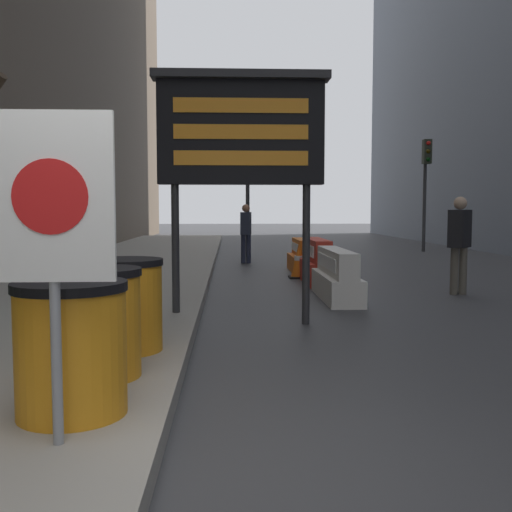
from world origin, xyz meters
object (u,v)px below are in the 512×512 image
at_px(barrel_drum_foreground, 71,348).
at_px(pedestrian_worker, 459,237).
at_px(message_board, 241,133).
at_px(jersey_barrier_orange_near, 303,257).
at_px(barrel_drum_back, 125,305).
at_px(traffic_light_near_curb, 248,155).
at_px(jersey_barrier_white, 337,277).
at_px(pedestrian_passerby, 246,229).
at_px(traffic_cone_near, 299,261).
at_px(jersey_barrier_red_striped, 317,263).
at_px(warning_sign, 52,217).
at_px(traffic_light_far_side, 426,171).
at_px(barrel_drum_middle, 96,322).

distance_m(barrel_drum_foreground, pedestrian_worker, 8.22).
height_order(message_board, jersey_barrier_orange_near, message_board).
distance_m(barrel_drum_back, traffic_light_near_curb, 13.57).
distance_m(jersey_barrier_white, pedestrian_passerby, 6.94).
height_order(barrel_drum_foreground, traffic_cone_near, barrel_drum_foreground).
bearing_deg(message_board, jersey_barrier_white, 52.97).
xyz_separation_m(barrel_drum_foreground, traffic_light_near_curb, (1.59, 15.01, 2.58)).
height_order(jersey_barrier_red_striped, pedestrian_passerby, pedestrian_passerby).
relative_size(message_board, traffic_cone_near, 4.20).
xyz_separation_m(jersey_barrier_orange_near, pedestrian_worker, (2.25, -4.11, 0.67)).
bearing_deg(barrel_drum_foreground, jersey_barrier_orange_near, 75.14).
bearing_deg(warning_sign, jersey_barrier_white, 67.10).
distance_m(warning_sign, jersey_barrier_white, 7.17).
bearing_deg(barrel_drum_foreground, pedestrian_worker, 51.98).
bearing_deg(message_board, jersey_barrier_red_striped, 69.89).
relative_size(jersey_barrier_white, pedestrian_worker, 1.27).
relative_size(message_board, jersey_barrier_red_striped, 1.66).
distance_m(jersey_barrier_red_striped, jersey_barrier_orange_near, 2.27).
height_order(traffic_light_far_side, pedestrian_passerby, traffic_light_far_side).
bearing_deg(pedestrian_worker, message_board, -14.67).
xyz_separation_m(jersey_barrier_orange_near, pedestrian_passerby, (-1.33, 2.22, 0.62)).
bearing_deg(pedestrian_worker, warning_sign, 5.69).
relative_size(jersey_barrier_red_striped, traffic_cone_near, 2.52).
relative_size(traffic_light_far_side, pedestrian_worker, 2.29).
bearing_deg(barrel_drum_foreground, barrel_drum_back, 88.90).
bearing_deg(barrel_drum_middle, traffic_light_far_side, 63.77).
relative_size(jersey_barrier_orange_near, pedestrian_worker, 0.99).
bearing_deg(traffic_light_far_side, message_board, -117.10).
relative_size(warning_sign, traffic_cone_near, 2.43).
bearing_deg(barrel_drum_foreground, jersey_barrier_white, 64.99).
xyz_separation_m(message_board, traffic_light_near_curb, (0.42, 11.16, 0.72)).
bearing_deg(traffic_light_far_side, traffic_light_near_curb, -162.10).
bearing_deg(barrel_drum_middle, pedestrian_worker, 47.61).
bearing_deg(jersey_barrier_red_striped, barrel_drum_back, -112.97).
xyz_separation_m(barrel_drum_foreground, traffic_cone_near, (2.53, 9.10, -0.23)).
bearing_deg(pedestrian_passerby, message_board, -172.91).
relative_size(message_board, jersey_barrier_orange_near, 1.89).
xyz_separation_m(barrel_drum_foreground, barrel_drum_middle, (-0.04, 0.89, 0.00)).
height_order(barrel_drum_back, pedestrian_worker, pedestrian_worker).
relative_size(message_board, pedestrian_worker, 1.87).
height_order(barrel_drum_middle, traffic_light_near_curb, traffic_light_near_curb).
distance_m(barrel_drum_foreground, message_board, 4.43).
xyz_separation_m(jersey_barrier_white, jersey_barrier_red_striped, (-0.00, 2.30, 0.03)).
relative_size(barrel_drum_back, jersey_barrier_orange_near, 0.51).
xyz_separation_m(jersey_barrier_white, pedestrian_passerby, (-1.33, 6.78, 0.60)).
height_order(message_board, traffic_cone_near, message_board).
height_order(warning_sign, traffic_cone_near, warning_sign).
relative_size(barrel_drum_middle, traffic_cone_near, 1.13).
relative_size(barrel_drum_back, warning_sign, 0.46).
distance_m(jersey_barrier_red_striped, pedestrian_passerby, 4.71).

